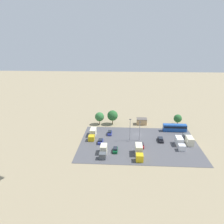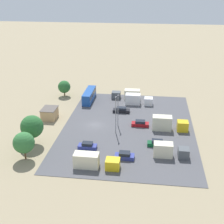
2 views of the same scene
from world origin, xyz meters
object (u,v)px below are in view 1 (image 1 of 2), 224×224
at_px(parked_car_3, 115,150).
at_px(parked_truck_2, 93,134).
at_px(parked_car_4, 161,140).
at_px(parked_car_0, 110,133).
at_px(parked_car_2, 141,145).
at_px(parked_truck_3, 189,139).
at_px(parked_truck_4, 103,151).
at_px(parked_truck_0, 139,151).
at_px(parked_car_1, 101,141).
at_px(shed_building, 142,121).
at_px(parked_truck_1, 180,143).
at_px(bus, 175,128).

distance_m(parked_car_3, parked_truck_2, 16.28).
distance_m(parked_car_3, parked_car_4, 20.74).
relative_size(parked_car_0, parked_car_2, 0.94).
height_order(parked_truck_3, parked_truck_4, parked_truck_4).
bearing_deg(parked_truck_0, parked_car_0, -56.73).
bearing_deg(parked_truck_2, parked_car_3, 129.34).
xyz_separation_m(parked_car_1, parked_truck_4, (-2.04, 9.19, 0.76)).
distance_m(parked_car_1, parked_car_2, 16.40).
relative_size(shed_building, parked_truck_1, 0.62).
distance_m(parked_car_2, parked_truck_2, 21.90).
height_order(parked_car_3, parked_truck_4, parked_truck_4).
xyz_separation_m(parked_truck_1, parked_truck_2, (35.27, -6.74, -0.05)).
bearing_deg(parked_truck_3, parked_car_3, -162.71).
xyz_separation_m(parked_truck_2, parked_truck_3, (-39.52, 3.49, 0.02)).
height_order(parked_car_0, parked_car_1, parked_car_0).
bearing_deg(parked_truck_0, parked_truck_4, -0.96).
xyz_separation_m(parked_car_1, parked_car_3, (-6.27, 6.80, 0.00)).
bearing_deg(parked_car_1, parked_truck_2, 124.98).
xyz_separation_m(parked_truck_2, parked_truck_4, (-6.09, 14.98, 0.03)).
xyz_separation_m(parked_truck_1, parked_truck_3, (-4.24, -3.25, -0.03)).
xyz_separation_m(parked_car_0, parked_truck_1, (-28.12, 9.50, 0.78)).
relative_size(parked_car_0, parked_truck_3, 0.47).
xyz_separation_m(bus, parked_truck_1, (1.12, 14.87, -0.32)).
bearing_deg(parked_car_4, parked_truck_4, 28.82).
bearing_deg(bus, parked_car_1, -66.72).
distance_m(parked_car_0, parked_truck_0, 21.49).
distance_m(parked_car_0, parked_car_1, 9.09).
xyz_separation_m(bus, parked_truck_4, (30.31, 23.11, -0.35)).
bearing_deg(parked_truck_3, parked_truck_0, -150.39).
height_order(parked_car_0, parked_car_4, parked_car_0).
relative_size(shed_building, parked_truck_2, 0.54).
relative_size(parked_truck_1, parked_truck_2, 0.88).
xyz_separation_m(parked_car_4, parked_truck_4, (22.43, 12.34, 0.77)).
distance_m(parked_car_1, parked_truck_3, 35.55).
distance_m(bus, parked_car_1, 35.23).
distance_m(parked_truck_0, parked_truck_4, 12.85).
bearing_deg(parked_car_2, parked_truck_3, 14.05).
height_order(parked_car_0, parked_truck_2, parked_truck_2).
distance_m(parked_car_3, parked_truck_1, 25.64).
distance_m(parked_car_4, parked_truck_1, 7.95).
distance_m(shed_building, parked_car_1, 28.37).
relative_size(parked_car_2, parked_truck_1, 0.54).
height_order(parked_car_1, parked_car_4, parked_car_1).
bearing_deg(parked_car_3, shed_building, 67.83).
xyz_separation_m(parked_car_1, parked_car_4, (-24.47, -3.15, -0.02)).
bearing_deg(parked_truck_2, parked_car_1, 124.98).
distance_m(parked_car_3, parked_truck_3, 30.59).
relative_size(parked_car_1, parked_truck_0, 0.47).
relative_size(parked_car_0, parked_car_1, 1.00).
height_order(parked_car_1, parked_truck_4, parked_truck_4).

